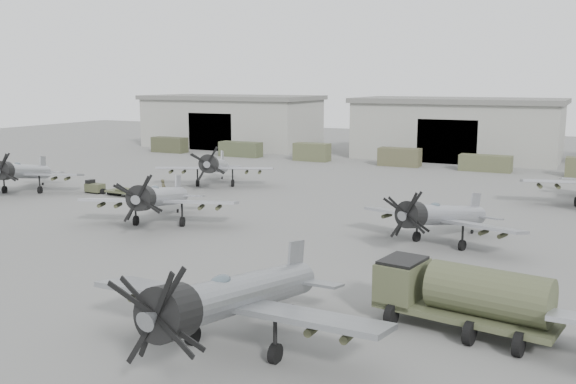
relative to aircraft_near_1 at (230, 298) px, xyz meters
name	(u,v)px	position (x,y,z in m)	size (l,w,h in m)	color
ground	(239,269)	(-5.89, 10.67, -2.43)	(220.00, 220.00, 0.00)	#585855
hangar_left	(232,121)	(-43.89, 72.63, 1.94)	(29.00, 14.80, 8.70)	gray
hangar_center	(458,128)	(-5.89, 72.63, 1.94)	(29.00, 14.80, 8.70)	gray
support_truck_0	(170,145)	(-48.16, 60.67, -1.25)	(5.70, 2.20, 2.37)	#373925
support_truck_1	(241,149)	(-35.21, 60.67, -1.34)	(6.48, 2.20, 2.19)	#3D432C
support_truck_2	(312,152)	(-23.57, 60.67, -1.18)	(5.05, 2.20, 2.50)	#474A30
support_truck_3	(400,157)	(-10.86, 60.67, -1.24)	(5.49, 2.20, 2.39)	#47452E
support_truck_4	(485,163)	(0.17, 60.67, -1.42)	(6.33, 2.20, 2.02)	#474A30
aircraft_near_1	(230,298)	(0.00, 0.00, 0.00)	(13.31, 11.98, 5.35)	gray
aircraft_mid_0	(20,172)	(-38.84, 23.58, -0.24)	(11.78, 10.68, 4.82)	gray
aircraft_mid_1	(158,198)	(-17.40, 17.82, -0.18)	(12.29, 11.08, 4.95)	#989AA0
aircraft_mid_2	(439,216)	(3.53, 21.37, -0.32)	(11.64, 10.48, 4.65)	gray
aircraft_far_0	(215,165)	(-23.70, 35.72, -0.16)	(12.24, 11.09, 5.00)	#9C9EA5
fuel_tanker	(463,293)	(8.06, 6.78, -0.66)	(8.34, 3.82, 3.10)	#41462D
tug_trailer	(106,189)	(-30.89, 26.93, -1.93)	(6.75, 1.56, 1.35)	#3D402A
ground_crew	(164,189)	(-24.05, 27.27, -1.47)	(0.70, 0.46, 1.93)	#3A3725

